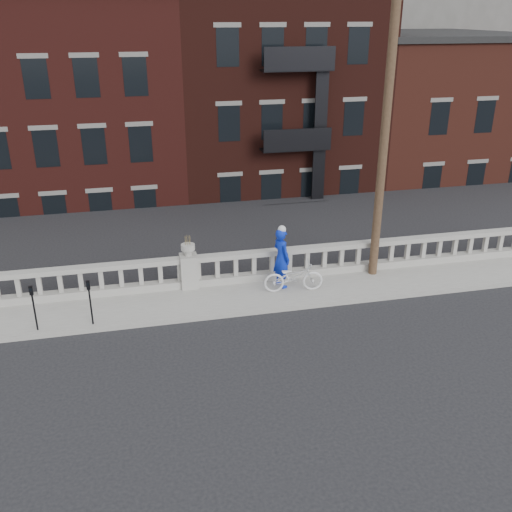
% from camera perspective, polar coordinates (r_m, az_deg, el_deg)
% --- Properties ---
extents(ground, '(120.00, 120.00, 0.00)m').
position_cam_1_polar(ground, '(15.29, -4.85, -9.95)').
color(ground, black).
rests_on(ground, ground).
extents(sidewalk, '(32.00, 2.20, 0.15)m').
position_cam_1_polar(sidewalk, '(17.83, -6.26, -4.57)').
color(sidewalk, gray).
rests_on(sidewalk, ground).
extents(balustrade, '(28.00, 0.34, 1.03)m').
position_cam_1_polar(balustrade, '(18.43, -6.70, -1.67)').
color(balustrade, gray).
rests_on(balustrade, sidewalk).
extents(planter_pedestal, '(0.55, 0.55, 1.76)m').
position_cam_1_polar(planter_pedestal, '(18.35, -6.72, -1.13)').
color(planter_pedestal, gray).
rests_on(planter_pedestal, sidewalk).
extents(lower_level, '(80.00, 44.00, 20.80)m').
position_cam_1_polar(lower_level, '(36.28, -9.53, 13.83)').
color(lower_level, '#605E59').
rests_on(lower_level, ground).
extents(utility_pole, '(1.60, 0.28, 10.00)m').
position_cam_1_polar(utility_pole, '(18.34, 12.85, 12.90)').
color(utility_pole, '#422D1E').
rests_on(utility_pole, sidewalk).
extents(parking_meter_c, '(0.10, 0.09, 1.36)m').
position_cam_1_polar(parking_meter_c, '(16.83, -21.38, -4.40)').
color(parking_meter_c, black).
rests_on(parking_meter_c, sidewalk).
extents(parking_meter_d, '(0.10, 0.09, 1.36)m').
position_cam_1_polar(parking_meter_d, '(16.64, -16.29, -4.00)').
color(parking_meter_d, black).
rests_on(parking_meter_d, sidewalk).
extents(bicycle, '(1.94, 0.83, 0.99)m').
position_cam_1_polar(bicycle, '(18.06, 3.77, -2.07)').
color(bicycle, silver).
rests_on(bicycle, sidewalk).
extents(cyclist, '(0.70, 0.84, 1.97)m').
position_cam_1_polar(cyclist, '(18.17, 2.55, -0.18)').
color(cyclist, '#0C25B5').
rests_on(cyclist, sidewalk).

